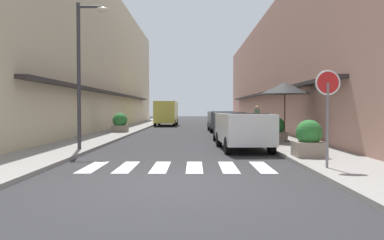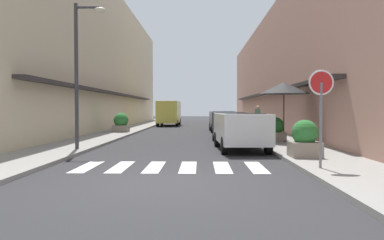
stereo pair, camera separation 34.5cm
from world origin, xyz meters
name	(u,v)px [view 2 (the right image)]	position (x,y,z in m)	size (l,w,h in m)	color
ground_plane	(190,131)	(0.00, 20.47, 0.00)	(112.59, 112.59, 0.00)	#2B2B2D
sidewalk_left	(128,130)	(-4.69, 20.47, 0.06)	(2.48, 71.65, 0.12)	gray
sidewalk_right	(252,130)	(4.69, 20.47, 0.06)	(2.48, 71.65, 0.12)	gray
building_row_left	(84,59)	(-8.43, 22.03, 5.59)	(5.50, 48.06, 11.18)	beige
building_row_right	(298,72)	(8.43, 22.03, 4.50)	(5.50, 48.06, 9.01)	#A87A6B
crosswalk	(171,167)	(0.00, 2.31, 0.01)	(5.20, 2.20, 0.01)	silver
parked_car_near	(241,127)	(2.40, 6.84, 0.92)	(1.98, 4.41, 1.47)	silver
parked_car_mid	(230,122)	(2.40, 12.52, 0.92)	(1.97, 4.06, 1.47)	#4C5156
parked_car_far	(223,119)	(2.40, 19.22, 0.92)	(1.88, 4.23, 1.47)	#4C5156
delivery_van	(169,111)	(-2.25, 28.93, 1.41)	(2.07, 5.43, 2.37)	#D8CC4C
round_street_sign	(321,93)	(3.91, 1.50, 2.05)	(0.65, 0.07, 2.52)	slate
street_lamp	(81,61)	(-3.70, 6.09, 3.47)	(1.19, 0.28, 5.50)	#38383D
cafe_umbrella	(284,88)	(4.67, 9.49, 2.59)	(2.32, 2.32, 2.76)	#262626
planter_corner	(305,140)	(4.12, 3.81, 0.66)	(0.93, 0.93, 1.18)	gray
planter_midblock	(275,130)	(4.31, 9.70, 0.65)	(0.91, 0.91, 1.14)	gray
planter_far	(121,123)	(-4.40, 16.68, 0.72)	(0.98, 0.98, 1.26)	gray
pedestrian_walking_near	(258,119)	(4.35, 15.43, 1.03)	(0.34, 0.34, 1.72)	#282B33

